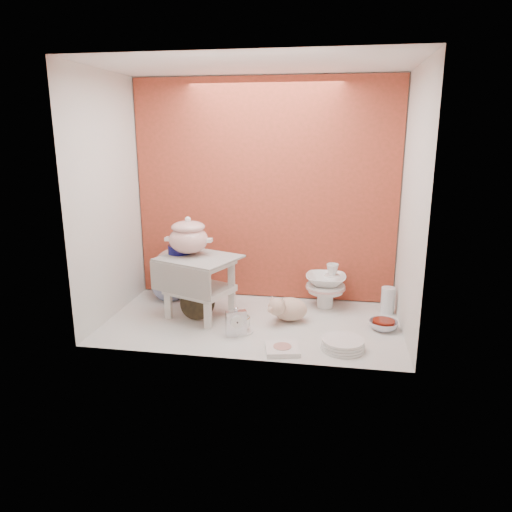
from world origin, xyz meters
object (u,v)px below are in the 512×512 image
Objects in this scene: blue_white_vase at (169,281)px; gold_rim_teacup at (241,323)px; soup_tureen at (188,236)px; crystal_bowl at (383,325)px; plush_pig at (290,309)px; dinner_plate_stack at (343,344)px; step_stool at (200,287)px; floral_platter at (176,274)px; porcelain_tower at (326,285)px; mantel_clock at (236,322)px.

blue_white_vase is 2.34× the size of gold_rim_teacup.
crystal_bowl is at bearing -3.32° from soup_tureen.
soup_tureen is 0.78m from plush_pig.
soup_tureen reaches higher than dinner_plate_stack.
plush_pig reaches higher than gold_rim_teacup.
blue_white_vase is at bearing 140.16° from plush_pig.
floral_platter is at bearing 151.91° from step_stool.
soup_tureen reaches higher than gold_rim_teacup.
plush_pig is 0.36m from porcelain_tower.
gold_rim_teacup is at bearing -42.22° from floral_platter.
blue_white_vase is 1.09m from porcelain_tower.
crystal_bowl is (0.24, 0.31, -0.00)m from dinner_plate_stack.
gold_rim_teacup is (0.02, 0.06, -0.03)m from mantel_clock.
soup_tureen reaches higher than mantel_clock.
porcelain_tower is (0.49, 0.56, 0.07)m from mantel_clock.
plush_pig is at bearing 19.42° from mantel_clock.
blue_white_vase is 1.55× the size of crystal_bowl.
gold_rim_teacup is at bearing -133.76° from porcelain_tower.
soup_tureen is at bearing 158.66° from dinner_plate_stack.
floral_platter is 0.77m from gold_rim_teacup.
floral_platter is at bearing 33.61° from blue_white_vase.
soup_tureen is 1.08× the size of blue_white_vase.
soup_tureen is at bearing 147.01° from gold_rim_teacup.
gold_rim_teacup is 0.85m from crystal_bowl.
floral_platter is (-0.19, 0.27, -0.34)m from soup_tureen.
dinner_plate_stack is at bearing -29.20° from floral_platter.
gold_rim_teacup is (-0.27, -0.21, -0.03)m from plush_pig.
gold_rim_teacup is at bearing 167.33° from dinner_plate_stack.
mantel_clock is at bearing -39.92° from soup_tureen.
dinner_plate_stack is at bearing -21.34° from soup_tureen.
porcelain_tower is (0.78, 0.30, -0.04)m from step_stool.
mantel_clock is 0.39m from plush_pig.
step_stool is at bearing -42.90° from blue_white_vase.
gold_rim_teacup reaches higher than crystal_bowl.
plush_pig is (0.88, -0.27, -0.05)m from blue_white_vase.
step_stool is at bearing -159.18° from porcelain_tower.
dinner_plate_stack is 0.65m from porcelain_tower.
plush_pig reaches higher than dinner_plate_stack.
plush_pig is 0.57m from crystal_bowl.
step_stool is 1.24× the size of floral_platter.
step_stool is 1.62× the size of plush_pig.
porcelain_tower reaches higher than gold_rim_teacup.
crystal_bowl is (1.21, -0.07, -0.49)m from soup_tureen.
floral_platter is 1.51× the size of dinner_plate_stack.
crystal_bowl is (1.40, -0.34, -0.15)m from floral_platter.
mantel_clock is 0.75m from porcelain_tower.
plush_pig is (0.28, 0.27, -0.00)m from mantel_clock.
step_stool is 0.39m from gold_rim_teacup.
crystal_bowl is (0.83, 0.18, -0.03)m from gold_rim_teacup.
step_stool is 1.70× the size of blue_white_vase.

